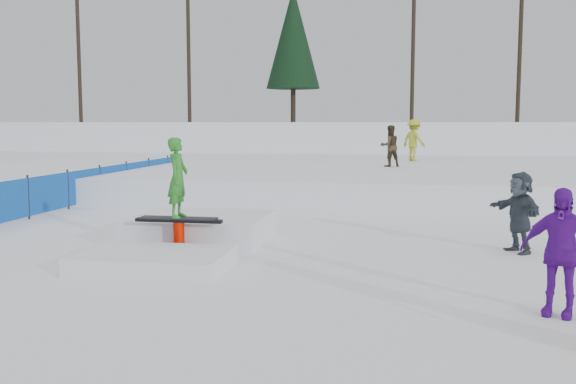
% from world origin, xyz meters
% --- Properties ---
extents(ground, '(120.00, 120.00, 0.00)m').
position_xyz_m(ground, '(0.00, 0.00, 0.00)').
color(ground, white).
extents(snow_berm, '(60.00, 14.00, 2.40)m').
position_xyz_m(snow_berm, '(0.00, 30.00, 1.20)').
color(snow_berm, white).
rests_on(snow_berm, ground).
extents(snow_midrise, '(50.00, 18.00, 0.80)m').
position_xyz_m(snow_midrise, '(0.00, 16.00, 0.40)').
color(snow_midrise, white).
rests_on(snow_midrise, ground).
extents(safety_fence, '(0.05, 16.00, 1.10)m').
position_xyz_m(safety_fence, '(-6.50, 6.60, 0.55)').
color(safety_fence, '#1049A2').
rests_on(safety_fence, ground).
extents(treeline, '(40.24, 4.22, 10.50)m').
position_xyz_m(treeline, '(6.18, 28.28, 7.45)').
color(treeline, black).
rests_on(treeline, snow_berm).
extents(walker_olive, '(0.90, 0.83, 1.49)m').
position_xyz_m(walker_olive, '(2.08, 13.75, 1.54)').
color(walker_olive, '#372C19').
rests_on(walker_olive, snow_midrise).
extents(walker_ygreen, '(1.25, 1.21, 1.72)m').
position_xyz_m(walker_ygreen, '(2.98, 17.37, 1.66)').
color(walker_ygreen, '#AAB825').
rests_on(walker_ygreen, snow_midrise).
extents(spectator_purple, '(1.01, 0.73, 1.60)m').
position_xyz_m(spectator_purple, '(4.50, -1.39, 0.80)').
color(spectator_purple, '#6311A8').
rests_on(spectator_purple, ground).
extents(spectator_dark, '(0.99, 1.45, 1.50)m').
position_xyz_m(spectator_dark, '(4.70, 2.59, 0.75)').
color(spectator_dark, '#343C46').
rests_on(spectator_dark, ground).
extents(jib_rail_feature, '(2.60, 4.40, 2.11)m').
position_xyz_m(jib_rail_feature, '(-1.36, 1.82, 0.30)').
color(jib_rail_feature, white).
rests_on(jib_rail_feature, ground).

